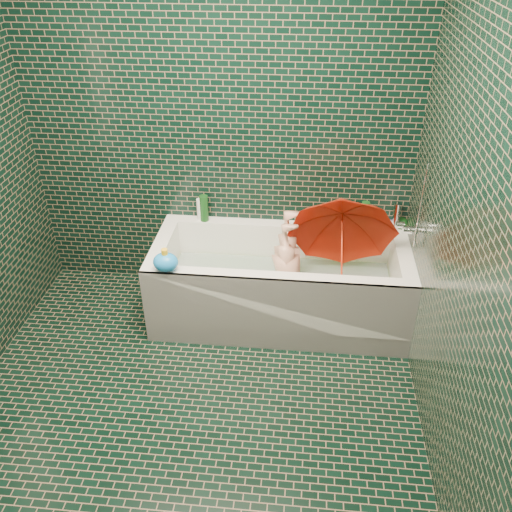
# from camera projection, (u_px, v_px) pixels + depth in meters

# --- Properties ---
(floor) EXTENTS (2.80, 2.80, 0.00)m
(floor) POSITION_uv_depth(u_px,v_px,m) (187.00, 423.00, 3.02)
(floor) COLOR black
(floor) RESTS_ON ground
(wall_back) EXTENTS (2.80, 0.00, 2.80)m
(wall_back) POSITION_uv_depth(u_px,v_px,m) (218.00, 122.00, 3.52)
(wall_back) COLOR black
(wall_back) RESTS_ON floor
(wall_right) EXTENTS (0.00, 2.80, 2.80)m
(wall_right) POSITION_uv_depth(u_px,v_px,m) (475.00, 245.00, 2.24)
(wall_right) COLOR black
(wall_right) RESTS_ON floor
(bathtub) EXTENTS (1.70, 0.75, 0.55)m
(bathtub) POSITION_uv_depth(u_px,v_px,m) (280.00, 291.00, 3.71)
(bathtub) COLOR white
(bathtub) RESTS_ON floor
(bath_mat) EXTENTS (1.35, 0.47, 0.01)m
(bath_mat) POSITION_uv_depth(u_px,v_px,m) (280.00, 296.00, 3.76)
(bath_mat) COLOR #54D32A
(bath_mat) RESTS_ON bathtub
(water) EXTENTS (1.48, 0.53, 0.00)m
(water) POSITION_uv_depth(u_px,v_px,m) (280.00, 279.00, 3.68)
(water) COLOR silver
(water) RESTS_ON bathtub
(faucet) EXTENTS (0.18, 0.19, 0.55)m
(faucet) POSITION_uv_depth(u_px,v_px,m) (413.00, 225.00, 3.35)
(faucet) COLOR silver
(faucet) RESTS_ON wall_right
(child) EXTENTS (0.97, 0.43, 0.26)m
(child) POSITION_uv_depth(u_px,v_px,m) (290.00, 280.00, 3.65)
(child) COLOR tan
(child) RESTS_ON bathtub
(umbrella) EXTENTS (0.87, 0.96, 1.04)m
(umbrella) POSITION_uv_depth(u_px,v_px,m) (342.00, 247.00, 3.40)
(umbrella) COLOR red
(umbrella) RESTS_ON bathtub
(soap_bottle_a) EXTENTS (0.11, 0.11, 0.23)m
(soap_bottle_a) POSITION_uv_depth(u_px,v_px,m) (387.00, 229.00, 3.75)
(soap_bottle_a) COLOR white
(soap_bottle_a) RESTS_ON bathtub
(soap_bottle_b) EXTENTS (0.10, 0.10, 0.20)m
(soap_bottle_b) POSITION_uv_depth(u_px,v_px,m) (398.00, 228.00, 3.76)
(soap_bottle_b) COLOR #431F77
(soap_bottle_b) RESTS_ON bathtub
(soap_bottle_c) EXTENTS (0.18, 0.18, 0.18)m
(soap_bottle_c) POSITION_uv_depth(u_px,v_px,m) (398.00, 229.00, 3.75)
(soap_bottle_c) COLOR #124216
(soap_bottle_c) RESTS_ON bathtub
(bottle_right_tall) EXTENTS (0.07, 0.07, 0.20)m
(bottle_right_tall) POSITION_uv_depth(u_px,v_px,m) (364.00, 216.00, 3.70)
(bottle_right_tall) COLOR #124216
(bottle_right_tall) RESTS_ON bathtub
(bottle_right_pump) EXTENTS (0.05, 0.05, 0.19)m
(bottle_right_pump) POSITION_uv_depth(u_px,v_px,m) (396.00, 216.00, 3.70)
(bottle_right_pump) COLOR silver
(bottle_right_pump) RESTS_ON bathtub
(bottle_left_tall) EXTENTS (0.06, 0.06, 0.19)m
(bottle_left_tall) POSITION_uv_depth(u_px,v_px,m) (204.00, 208.00, 3.80)
(bottle_left_tall) COLOR #124216
(bottle_left_tall) RESTS_ON bathtub
(bottle_left_short) EXTENTS (0.05, 0.05, 0.16)m
(bottle_left_short) POSITION_uv_depth(u_px,v_px,m) (200.00, 209.00, 3.82)
(bottle_left_short) COLOR white
(bottle_left_short) RESTS_ON bathtub
(rubber_duck) EXTENTS (0.13, 0.11, 0.10)m
(rubber_duck) POSITION_uv_depth(u_px,v_px,m) (352.00, 223.00, 3.73)
(rubber_duck) COLOR yellow
(rubber_duck) RESTS_ON bathtub
(bath_toy) EXTENTS (0.18, 0.16, 0.15)m
(bath_toy) POSITION_uv_depth(u_px,v_px,m) (166.00, 262.00, 3.28)
(bath_toy) COLOR #1982E7
(bath_toy) RESTS_ON bathtub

